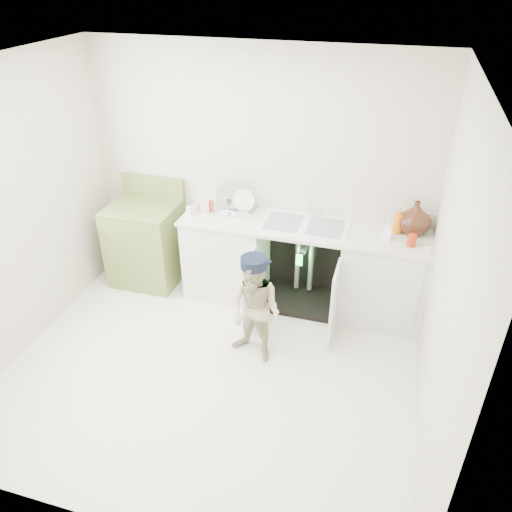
{
  "coord_description": "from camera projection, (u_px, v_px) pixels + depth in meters",
  "views": [
    {
      "loc": [
        1.29,
        -3.02,
        3.13
      ],
      "look_at": [
        0.21,
        0.7,
        0.79
      ],
      "focal_mm": 35.0,
      "sensor_mm": 36.0,
      "label": 1
    }
  ],
  "objects": [
    {
      "name": "ground",
      "position": [
        211.0,
        368.0,
        4.41
      ],
      "size": [
        3.5,
        3.5,
        0.0
      ],
      "primitive_type": "plane",
      "color": "beige",
      "rests_on": "ground"
    },
    {
      "name": "avocado_stove",
      "position": [
        147.0,
        242.0,
        5.43
      ],
      "size": [
        0.71,
        0.65,
        1.11
      ],
      "color": "olive",
      "rests_on": "ground"
    },
    {
      "name": "room_shell",
      "position": [
        204.0,
        245.0,
        3.76
      ],
      "size": [
        6.0,
        5.5,
        1.26
      ],
      "color": "silver",
      "rests_on": "ground"
    },
    {
      "name": "counter_run",
      "position": [
        305.0,
        263.0,
        5.02
      ],
      "size": [
        2.44,
        1.02,
        1.22
      ],
      "color": "white",
      "rests_on": "ground"
    },
    {
      "name": "repair_worker",
      "position": [
        255.0,
        310.0,
        4.29
      ],
      "size": [
        0.58,
        0.85,
        1.02
      ],
      "rotation": [
        0.0,
        0.0,
        -0.31
      ],
      "color": "tan",
      "rests_on": "ground"
    }
  ]
}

